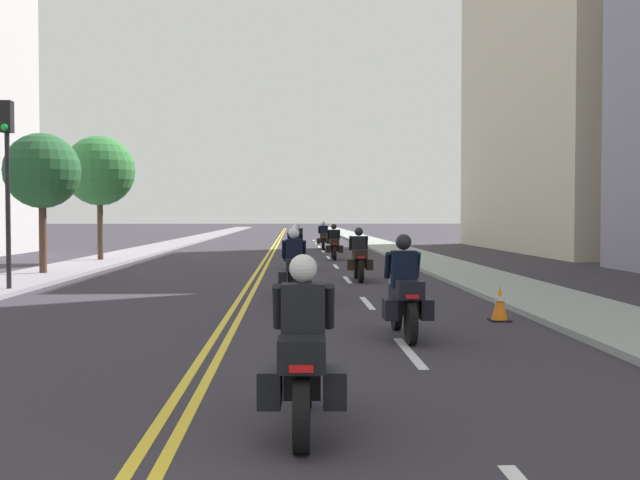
# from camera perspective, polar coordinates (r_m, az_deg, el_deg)

# --- Properties ---
(ground_plane) EXTENTS (264.00, 264.00, 0.00)m
(ground_plane) POSITION_cam_1_polar(r_m,az_deg,el_deg) (50.52, -3.44, -0.35)
(ground_plane) COLOR #302C33
(sidewalk_left) EXTENTS (2.54, 144.00, 0.12)m
(sidewalk_left) POSITION_cam_1_polar(r_m,az_deg,el_deg) (51.15, -11.23, -0.28)
(sidewalk_left) COLOR gray
(sidewalk_left) RESTS_ON ground
(sidewalk_right) EXTENTS (2.54, 144.00, 0.12)m
(sidewalk_right) POSITION_cam_1_polar(r_m,az_deg,el_deg) (50.83, 4.40, -0.27)
(sidewalk_right) COLOR gray
(sidewalk_right) RESTS_ON ground
(centreline_yellow_inner) EXTENTS (0.12, 132.00, 0.01)m
(centreline_yellow_inner) POSITION_cam_1_polar(r_m,az_deg,el_deg) (50.52, -3.58, -0.34)
(centreline_yellow_inner) COLOR yellow
(centreline_yellow_inner) RESTS_ON ground
(centreline_yellow_outer) EXTENTS (0.12, 132.00, 0.01)m
(centreline_yellow_outer) POSITION_cam_1_polar(r_m,az_deg,el_deg) (50.51, -3.30, -0.34)
(centreline_yellow_outer) COLOR yellow
(centreline_yellow_outer) RESTS_ON ground
(lane_dashes_white) EXTENTS (0.14, 56.40, 0.01)m
(lane_dashes_white) POSITION_cam_1_polar(r_m,az_deg,el_deg) (31.57, 0.92, -1.68)
(lane_dashes_white) COLOR silver
(lane_dashes_white) RESTS_ON ground
(building_right_1) EXTENTS (8.90, 20.97, 19.28)m
(building_right_1) POSITION_cam_1_polar(r_m,az_deg,el_deg) (44.73, 19.68, 11.65)
(building_right_1) COLOR beige
(building_right_1) RESTS_ON ground
(motorcycle_0) EXTENTS (0.78, 2.07, 1.62)m
(motorcycle_0) POSITION_cam_1_polar(r_m,az_deg,el_deg) (6.78, -1.32, -9.40)
(motorcycle_0) COLOR black
(motorcycle_0) RESTS_ON ground
(motorcycle_1) EXTENTS (0.76, 2.15, 1.68)m
(motorcycle_1) POSITION_cam_1_polar(r_m,az_deg,el_deg) (11.93, 6.56, -4.36)
(motorcycle_1) COLOR black
(motorcycle_1) RESTS_ON ground
(motorcycle_2) EXTENTS (0.77, 2.14, 1.69)m
(motorcycle_2) POSITION_cam_1_polar(r_m,az_deg,el_deg) (17.36, -2.02, -2.37)
(motorcycle_2) COLOR black
(motorcycle_2) RESTS_ON ground
(motorcycle_3) EXTENTS (0.76, 2.21, 1.62)m
(motorcycle_3) POSITION_cam_1_polar(r_m,az_deg,el_deg) (22.25, 3.04, -1.51)
(motorcycle_3) COLOR black
(motorcycle_3) RESTS_ON ground
(motorcycle_4) EXTENTS (0.78, 2.15, 1.62)m
(motorcycle_4) POSITION_cam_1_polar(r_m,az_deg,el_deg) (27.13, -1.97, -0.89)
(motorcycle_4) COLOR black
(motorcycle_4) RESTS_ON ground
(motorcycle_5) EXTENTS (0.76, 2.19, 1.62)m
(motorcycle_5) POSITION_cam_1_polar(r_m,az_deg,el_deg) (32.93, 1.09, -0.41)
(motorcycle_5) COLOR black
(motorcycle_5) RESTS_ON ground
(motorcycle_6) EXTENTS (0.77, 2.12, 1.60)m
(motorcycle_6) POSITION_cam_1_polar(r_m,az_deg,el_deg) (37.83, -1.79, -0.10)
(motorcycle_6) COLOR black
(motorcycle_6) RESTS_ON ground
(motorcycle_7) EXTENTS (0.76, 2.11, 1.68)m
(motorcycle_7) POSITION_cam_1_polar(r_m,az_deg,el_deg) (42.75, 0.25, 0.15)
(motorcycle_7) COLOR black
(motorcycle_7) RESTS_ON ground
(traffic_cone_0) EXTENTS (0.38, 0.38, 0.66)m
(traffic_cone_0) POSITION_cam_1_polar(r_m,az_deg,el_deg) (14.19, 13.77, -4.81)
(traffic_cone_0) COLOR black
(traffic_cone_0) RESTS_ON ground
(traffic_light_near) EXTENTS (0.28, 0.38, 4.87)m
(traffic_light_near) POSITION_cam_1_polar(r_m,az_deg,el_deg) (20.28, -23.10, 5.62)
(traffic_light_near) COLOR black
(traffic_light_near) RESTS_ON ground
(street_tree_0) EXTENTS (2.94, 2.94, 5.35)m
(street_tree_0) POSITION_cam_1_polar(r_m,az_deg,el_deg) (32.43, -16.73, 5.15)
(street_tree_0) COLOR #493524
(street_tree_0) RESTS_ON ground
(street_tree_1) EXTENTS (2.44, 2.44, 4.65)m
(street_tree_1) POSITION_cam_1_polar(r_m,az_deg,el_deg) (25.50, -20.76, 5.00)
(street_tree_1) COLOR #4F3425
(street_tree_1) RESTS_ON ground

